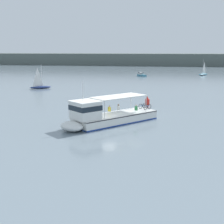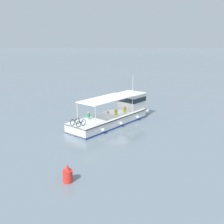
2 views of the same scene
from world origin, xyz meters
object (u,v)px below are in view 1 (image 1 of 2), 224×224
at_px(ferry_main, 105,116).
at_px(sailboat_far_left, 203,74).
at_px(channel_buoy, 147,101).
at_px(sailboat_far_right, 40,86).
at_px(motorboat_mid_channel, 141,75).

xyz_separation_m(ferry_main, sailboat_far_left, (18.32, 78.27, -0.47)).
distance_m(sailboat_far_left, channel_buoy, 65.21).
relative_size(ferry_main, sailboat_far_left, 2.17).
bearing_deg(ferry_main, channel_buoy, 75.53).
bearing_deg(sailboat_far_left, ferry_main, -103.18).
relative_size(sailboat_far_right, sailboat_far_left, 1.00).
distance_m(ferry_main, sailboat_far_right, 38.22).
xyz_separation_m(sailboat_far_right, channel_buoy, (25.29, -16.90, 0.03)).
bearing_deg(ferry_main, motorboat_mid_channel, 91.89).
bearing_deg(sailboat_far_left, channel_buoy, -102.88).
bearing_deg(sailboat_far_right, ferry_main, -55.76).
bearing_deg(motorboat_mid_channel, sailboat_far_left, 21.97).
bearing_deg(sailboat_far_right, sailboat_far_left, 49.52).
relative_size(ferry_main, channel_buoy, 8.38).
bearing_deg(motorboat_mid_channel, sailboat_far_right, -116.59).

